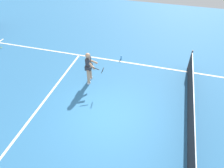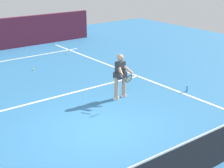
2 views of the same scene
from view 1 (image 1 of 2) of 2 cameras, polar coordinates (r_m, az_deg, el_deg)
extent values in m
plane|color=teal|center=(8.35, -1.18, -8.82)|extent=(28.27, 28.27, 0.00)
cube|color=white|center=(9.37, -18.42, -4.75)|extent=(7.92, 0.10, 0.01)
cube|color=white|center=(11.28, 4.65, 5.87)|extent=(0.10, 19.75, 0.01)
cylinder|color=#4C4C51|center=(11.21, 20.75, 6.26)|extent=(0.08, 0.08, 1.09)
cube|color=#232326|center=(7.94, 20.91, -10.45)|extent=(8.44, 0.02, 0.97)
cube|color=white|center=(7.59, 21.79, -7.97)|extent=(8.44, 0.02, 0.04)
cylinder|color=tan|center=(9.93, -6.00, 3.23)|extent=(0.13, 0.13, 0.78)
cylinder|color=tan|center=(9.66, -6.52, 1.98)|extent=(0.13, 0.13, 0.78)
cube|color=white|center=(10.14, -5.87, 1.64)|extent=(0.20, 0.10, 0.08)
cube|color=white|center=(9.87, -6.37, 0.37)|extent=(0.20, 0.10, 0.08)
cube|color=#2D2D33|center=(9.42, -6.53, 5.77)|extent=(0.34, 0.23, 0.52)
cube|color=#2D2D33|center=(9.53, -6.44, 4.77)|extent=(0.43, 0.32, 0.20)
sphere|color=tan|center=(9.20, -6.71, 7.84)|extent=(0.22, 0.22, 0.22)
cylinder|color=tan|center=(9.49, -5.43, 6.30)|extent=(0.33, 0.45, 0.37)
cylinder|color=tan|center=(9.25, -5.87, 5.29)|extent=(0.24, 0.48, 0.37)
cylinder|color=black|center=(9.07, -4.49, 4.26)|extent=(0.07, 0.30, 0.14)
torus|color=black|center=(9.04, -2.61, 3.78)|extent=(0.30, 0.15, 0.28)
cylinder|color=beige|center=(9.04, -2.61, 3.78)|extent=(0.25, 0.12, 0.23)
sphere|color=#D1E533|center=(14.25, -28.27, 8.88)|extent=(0.07, 0.07, 0.07)
cylinder|color=#4C9EE5|center=(11.50, 2.53, 7.38)|extent=(0.07, 0.07, 0.24)
camera|label=2|loc=(5.61, 85.79, -21.60)|focal=54.53mm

